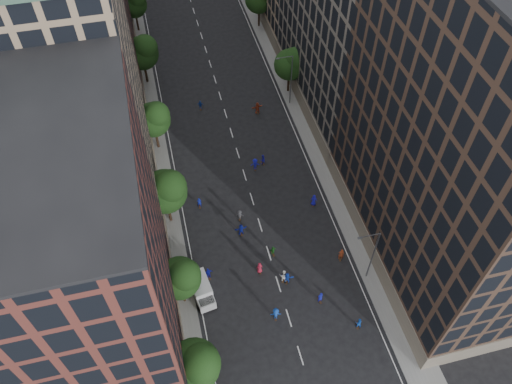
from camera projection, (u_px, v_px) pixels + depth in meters
ground at (232, 135)px, 76.10m from camera, size 240.00×240.00×0.00m
sidewalk_left at (148, 115)px, 78.87m from camera, size 4.00×105.00×0.15m
sidewalk_right at (293, 92)px, 82.54m from camera, size 4.00×105.00×0.15m
bldg_left_a at (83, 269)px, 43.65m from camera, size 14.00×22.00×30.00m
bldg_left_b at (73, 84)px, 57.03m from camera, size 14.00×26.00×34.00m
bldg_left_c at (78, 5)px, 73.63m from camera, size 14.00×20.00×28.00m
bldg_right_a at (464, 141)px, 49.63m from camera, size 14.00×30.00×36.00m
bldg_right_b at (356, 6)px, 68.81m from camera, size 14.00×28.00×33.00m
tree_left_0 at (196, 365)px, 47.37m from camera, size 5.20×5.20×8.83m
tree_left_1 at (181, 277)px, 53.90m from camera, size 4.80×4.80×8.21m
tree_left_2 at (166, 190)px, 60.73m from camera, size 5.60×5.60×9.45m
tree_left_3 at (154, 118)px, 69.86m from camera, size 5.00×5.00×8.58m
tree_left_4 at (143, 52)px, 79.58m from camera, size 5.40×5.40×9.08m
tree_left_5 at (134, 3)px, 89.86m from camera, size 4.80×4.80×8.33m
tree_right_a at (291, 63)px, 78.39m from camera, size 5.00×5.00×8.39m
streetlamp_near at (372, 253)px, 56.31m from camera, size 2.64×0.22×9.06m
streetlamp_far at (290, 77)px, 76.82m from camera, size 2.64×0.22×9.06m
cargo_van at (202, 290)px, 57.70m from camera, size 2.79×4.81×2.43m
skater_1 at (320, 297)px, 57.53m from camera, size 0.70×0.53×1.76m
skater_2 at (358, 323)px, 55.61m from camera, size 0.91×0.81×1.57m
skater_3 at (276, 314)px, 56.15m from camera, size 1.30×0.87×1.86m
skater_4 at (208, 273)px, 59.48m from camera, size 1.17×0.66×1.88m
skater_5 at (287, 278)px, 59.19m from camera, size 1.65×1.08×1.71m
skater_6 at (260, 268)px, 60.06m from camera, size 0.89×0.62×1.72m
skater_7 at (341, 254)px, 61.16m from camera, size 0.82×0.68×1.94m
skater_8 at (283, 276)px, 59.24m from camera, size 1.16×1.05×1.94m
skater_9 at (240, 215)px, 65.26m from camera, size 1.16×0.89×1.58m
skater_10 at (273, 251)px, 61.76m from camera, size 0.94×0.52×1.52m
skater_11 at (241, 230)px, 63.65m from camera, size 1.68×0.66×1.77m
skater_12 at (314, 200)px, 66.69m from camera, size 1.06×0.89×1.84m
skater_13 at (199, 203)px, 66.57m from camera, size 0.63×0.44×1.64m
skater_14 at (263, 160)px, 71.62m from camera, size 0.95×0.85×1.64m
skater_15 at (255, 164)px, 70.85m from camera, size 1.34×0.90×1.92m
skater_16 at (200, 105)px, 79.32m from camera, size 0.99×0.60×1.57m
skater_17 at (257, 108)px, 78.59m from camera, size 1.86×0.82×1.94m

